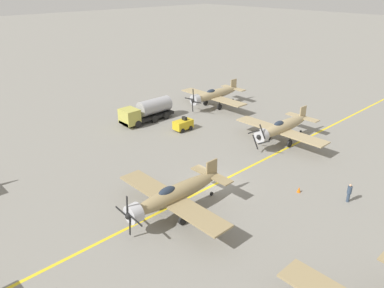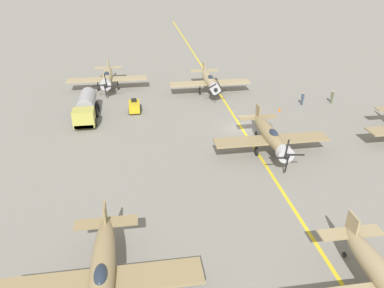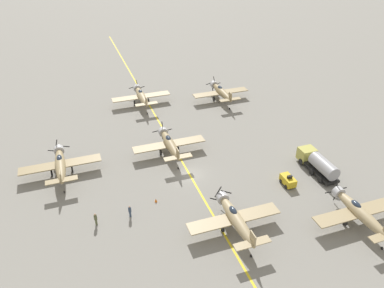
{
  "view_description": "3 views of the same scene",
  "coord_description": "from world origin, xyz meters",
  "px_view_note": "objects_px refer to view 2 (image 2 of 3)",
  "views": [
    {
      "loc": [
        -21.66,
        23.53,
        18.51
      ],
      "look_at": [
        2.84,
        0.42,
        3.53
      ],
      "focal_mm": 35.0,
      "sensor_mm": 36.0,
      "label": 1
    },
    {
      "loc": [
        12.15,
        39.66,
        19.05
      ],
      "look_at": [
        7.04,
        5.99,
        1.52
      ],
      "focal_mm": 35.0,
      "sensor_mm": 36.0,
      "label": 2
    },
    {
      "loc": [
        -14.92,
        -43.91,
        33.93
      ],
      "look_at": [
        1.8,
        3.82,
        2.78
      ],
      "focal_mm": 35.0,
      "sensor_mm": 36.0,
      "label": 3
    }
  ],
  "objects_px": {
    "airplane_near_center": "(209,80)",
    "ground_crew_walking": "(303,98)",
    "airplane_far_right": "(103,273)",
    "fuel_tanker": "(86,108)",
    "airplane_near_right": "(107,77)",
    "ground_crew_inspecting": "(332,96)",
    "traffic_cone": "(280,109)",
    "airplane_mid_center": "(271,136)",
    "tow_tractor": "(134,106)"
  },
  "relations": [
    {
      "from": "airplane_near_center",
      "to": "ground_crew_walking",
      "type": "bearing_deg",
      "value": 134.7
    },
    {
      "from": "airplane_far_right",
      "to": "ground_crew_walking",
      "type": "height_order",
      "value": "airplane_far_right"
    },
    {
      "from": "fuel_tanker",
      "to": "ground_crew_walking",
      "type": "relative_size",
      "value": 4.4
    },
    {
      "from": "airplane_near_right",
      "to": "fuel_tanker",
      "type": "xyz_separation_m",
      "value": [
        2.1,
        11.43,
        -0.5
      ]
    },
    {
      "from": "airplane_near_center",
      "to": "ground_crew_inspecting",
      "type": "distance_m",
      "value": 17.62
    },
    {
      "from": "ground_crew_inspecting",
      "to": "traffic_cone",
      "type": "xyz_separation_m",
      "value": [
        8.31,
        1.83,
        -0.74
      ]
    },
    {
      "from": "airplane_mid_center",
      "to": "airplane_near_right",
      "type": "distance_m",
      "value": 29.62
    },
    {
      "from": "ground_crew_inspecting",
      "to": "airplane_far_right",
      "type": "bearing_deg",
      "value": 44.54
    },
    {
      "from": "airplane_mid_center",
      "to": "ground_crew_walking",
      "type": "height_order",
      "value": "airplane_mid_center"
    },
    {
      "from": "airplane_near_right",
      "to": "traffic_cone",
      "type": "height_order",
      "value": "airplane_near_right"
    },
    {
      "from": "fuel_tanker",
      "to": "ground_crew_inspecting",
      "type": "distance_m",
      "value": 33.53
    },
    {
      "from": "airplane_far_right",
      "to": "airplane_near_center",
      "type": "relative_size",
      "value": 1.0
    },
    {
      "from": "airplane_near_right",
      "to": "tow_tractor",
      "type": "bearing_deg",
      "value": 127.81
    },
    {
      "from": "airplane_mid_center",
      "to": "tow_tractor",
      "type": "distance_m",
      "value": 19.54
    },
    {
      "from": "airplane_near_center",
      "to": "tow_tractor",
      "type": "relative_size",
      "value": 4.62
    },
    {
      "from": "tow_tractor",
      "to": "ground_crew_inspecting",
      "type": "bearing_deg",
      "value": 178.28
    },
    {
      "from": "fuel_tanker",
      "to": "ground_crew_walking",
      "type": "bearing_deg",
      "value": -178.92
    },
    {
      "from": "airplane_near_right",
      "to": "ground_crew_inspecting",
      "type": "distance_m",
      "value": 33.26
    },
    {
      "from": "airplane_near_center",
      "to": "traffic_cone",
      "type": "height_order",
      "value": "airplane_near_center"
    },
    {
      "from": "airplane_far_right",
      "to": "tow_tractor",
      "type": "distance_m",
      "value": 30.21
    },
    {
      "from": "airplane_far_right",
      "to": "tow_tractor",
      "type": "height_order",
      "value": "airplane_far_right"
    },
    {
      "from": "airplane_far_right",
      "to": "airplane_near_right",
      "type": "height_order",
      "value": "airplane_near_right"
    },
    {
      "from": "fuel_tanker",
      "to": "tow_tractor",
      "type": "relative_size",
      "value": 3.08
    },
    {
      "from": "fuel_tanker",
      "to": "tow_tractor",
      "type": "xyz_separation_m",
      "value": [
        -6.0,
        -1.41,
        -0.72
      ]
    },
    {
      "from": "ground_crew_walking",
      "to": "airplane_near_center",
      "type": "bearing_deg",
      "value": -29.75
    },
    {
      "from": "fuel_tanker",
      "to": "tow_tractor",
      "type": "height_order",
      "value": "fuel_tanker"
    },
    {
      "from": "airplane_mid_center",
      "to": "tow_tractor",
      "type": "xyz_separation_m",
      "value": [
        13.96,
        -13.62,
        -1.22
      ]
    },
    {
      "from": "airplane_far_right",
      "to": "traffic_cone",
      "type": "xyz_separation_m",
      "value": [
        -21.44,
        -27.45,
        -1.74
      ]
    },
    {
      "from": "airplane_mid_center",
      "to": "fuel_tanker",
      "type": "distance_m",
      "value": 23.4
    },
    {
      "from": "airplane_mid_center",
      "to": "airplane_near_right",
      "type": "height_order",
      "value": "same"
    },
    {
      "from": "fuel_tanker",
      "to": "ground_crew_inspecting",
      "type": "xyz_separation_m",
      "value": [
        -33.53,
        -0.59,
        -0.49
      ]
    },
    {
      "from": "airplane_mid_center",
      "to": "airplane_near_center",
      "type": "distance_m",
      "value": 19.72
    },
    {
      "from": "ground_crew_inspecting",
      "to": "fuel_tanker",
      "type": "bearing_deg",
      "value": 1.01
    },
    {
      "from": "airplane_mid_center",
      "to": "traffic_cone",
      "type": "distance_m",
      "value": 12.29
    },
    {
      "from": "airplane_mid_center",
      "to": "airplane_far_right",
      "type": "xyz_separation_m",
      "value": [
        16.18,
        16.48,
        -0.0
      ]
    },
    {
      "from": "airplane_near_right",
      "to": "ground_crew_inspecting",
      "type": "height_order",
      "value": "airplane_near_right"
    },
    {
      "from": "airplane_far_right",
      "to": "traffic_cone",
      "type": "bearing_deg",
      "value": -125.81
    },
    {
      "from": "fuel_tanker",
      "to": "airplane_far_right",
      "type": "bearing_deg",
      "value": 97.5
    },
    {
      "from": "ground_crew_walking",
      "to": "traffic_cone",
      "type": "height_order",
      "value": "ground_crew_walking"
    },
    {
      "from": "airplane_far_right",
      "to": "ground_crew_inspecting",
      "type": "bearing_deg",
      "value": -133.28
    },
    {
      "from": "airplane_near_right",
      "to": "ground_crew_inspecting",
      "type": "bearing_deg",
      "value": 177.5
    },
    {
      "from": "fuel_tanker",
      "to": "airplane_near_center",
      "type": "bearing_deg",
      "value": -157.02
    },
    {
      "from": "airplane_mid_center",
      "to": "fuel_tanker",
      "type": "relative_size",
      "value": 1.5
    },
    {
      "from": "fuel_tanker",
      "to": "ground_crew_walking",
      "type": "distance_m",
      "value": 29.15
    },
    {
      "from": "airplane_far_right",
      "to": "ground_crew_walking",
      "type": "bearing_deg",
      "value": -128.76
    },
    {
      "from": "airplane_far_right",
      "to": "ground_crew_inspecting",
      "type": "relative_size",
      "value": 6.45
    },
    {
      "from": "airplane_far_right",
      "to": "ground_crew_walking",
      "type": "xyz_separation_m",
      "value": [
        -25.36,
        -29.24,
        -1.02
      ]
    },
    {
      "from": "airplane_near_right",
      "to": "fuel_tanker",
      "type": "distance_m",
      "value": 11.63
    },
    {
      "from": "airplane_near_center",
      "to": "ground_crew_walking",
      "type": "height_order",
      "value": "airplane_near_center"
    },
    {
      "from": "airplane_mid_center",
      "to": "traffic_cone",
      "type": "height_order",
      "value": "airplane_mid_center"
    }
  ]
}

